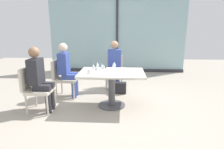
{
  "coord_description": "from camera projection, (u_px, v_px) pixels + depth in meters",
  "views": [
    {
      "loc": [
        0.23,
        -3.78,
        1.63
      ],
      "look_at": [
        0.0,
        0.1,
        0.65
      ],
      "focal_mm": 30.99,
      "sensor_mm": 36.0,
      "label": 1
    }
  ],
  "objects": [
    {
      "name": "ground_plane",
      "position": [
        112.0,
        106.0,
        4.07
      ],
      "size": [
        12.0,
        12.0,
        0.0
      ],
      "primitive_type": "plane",
      "color": "#A89E8E"
    },
    {
      "name": "window_wall_backdrop",
      "position": [
        117.0,
        38.0,
        6.86
      ],
      "size": [
        4.8,
        0.1,
        2.7
      ],
      "color": "#93B7BC",
      "rests_on": "ground_plane"
    },
    {
      "name": "dining_table_main",
      "position": [
        112.0,
        81.0,
        3.93
      ],
      "size": [
        1.3,
        0.88,
        0.73
      ],
      "color": "silver",
      "rests_on": "ground_plane"
    },
    {
      "name": "chair_near_window",
      "position": [
        114.0,
        70.0,
        5.16
      ],
      "size": [
        0.46,
        0.51,
        0.87
      ],
      "color": "beige",
      "rests_on": "ground_plane"
    },
    {
      "name": "chair_side_end",
      "position": [
        35.0,
        87.0,
        3.71
      ],
      "size": [
        0.5,
        0.46,
        0.87
      ],
      "color": "beige",
      "rests_on": "ground_plane"
    },
    {
      "name": "chair_far_left",
      "position": [
        63.0,
        76.0,
        4.49
      ],
      "size": [
        0.5,
        0.46,
        0.87
      ],
      "color": "beige",
      "rests_on": "ground_plane"
    },
    {
      "name": "person_near_window",
      "position": [
        114.0,
        63.0,
        5.0
      ],
      "size": [
        0.34,
        0.39,
        1.26
      ],
      "color": "#384C9E",
      "rests_on": "ground_plane"
    },
    {
      "name": "person_side_end",
      "position": [
        39.0,
        76.0,
        3.65
      ],
      "size": [
        0.39,
        0.34,
        1.26
      ],
      "color": "#28282D",
      "rests_on": "ground_plane"
    },
    {
      "name": "person_far_left",
      "position": [
        67.0,
        68.0,
        4.43
      ],
      "size": [
        0.39,
        0.34,
        1.26
      ],
      "color": "#384C9E",
      "rests_on": "ground_plane"
    },
    {
      "name": "wine_glass_0",
      "position": [
        96.0,
        68.0,
        3.62
      ],
      "size": [
        0.07,
        0.07,
        0.18
      ],
      "color": "silver",
      "rests_on": "dining_table_main"
    },
    {
      "name": "wine_glass_1",
      "position": [
        113.0,
        65.0,
        3.88
      ],
      "size": [
        0.07,
        0.07,
        0.18
      ],
      "color": "silver",
      "rests_on": "dining_table_main"
    },
    {
      "name": "wine_glass_2",
      "position": [
        114.0,
        64.0,
        4.0
      ],
      "size": [
        0.07,
        0.07,
        0.18
      ],
      "color": "silver",
      "rests_on": "dining_table_main"
    },
    {
      "name": "wine_glass_3",
      "position": [
        102.0,
        66.0,
        3.81
      ],
      "size": [
        0.07,
        0.07,
        0.18
      ],
      "color": "silver",
      "rests_on": "dining_table_main"
    },
    {
      "name": "wine_glass_4",
      "position": [
        93.0,
        66.0,
        3.78
      ],
      "size": [
        0.07,
        0.07,
        0.18
      ],
      "color": "silver",
      "rests_on": "dining_table_main"
    },
    {
      "name": "wine_glass_5",
      "position": [
        97.0,
        64.0,
        3.96
      ],
      "size": [
        0.07,
        0.07,
        0.18
      ],
      "color": "silver",
      "rests_on": "dining_table_main"
    },
    {
      "name": "wine_glass_6",
      "position": [
        104.0,
        67.0,
        3.71
      ],
      "size": [
        0.07,
        0.07,
        0.18
      ],
      "color": "silver",
      "rests_on": "dining_table_main"
    },
    {
      "name": "coffee_cup",
      "position": [
        89.0,
        71.0,
        3.73
      ],
      "size": [
        0.08,
        0.08,
        0.09
      ],
      "primitive_type": "cylinder",
      "color": "white",
      "rests_on": "dining_table_main"
    },
    {
      "name": "cell_phone_on_table",
      "position": [
        104.0,
        68.0,
        4.22
      ],
      "size": [
        0.07,
        0.14,
        0.01
      ],
      "primitive_type": "cube",
      "rotation": [
        0.0,
        0.0,
        0.01
      ],
      "color": "black",
      "rests_on": "dining_table_main"
    },
    {
      "name": "handbag_0",
      "position": [
        120.0,
        88.0,
        4.79
      ],
      "size": [
        0.31,
        0.18,
        0.28
      ],
      "primitive_type": "cube",
      "rotation": [
        0.0,
        0.0,
        -0.06
      ],
      "color": "#232328",
      "rests_on": "ground_plane"
    }
  ]
}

